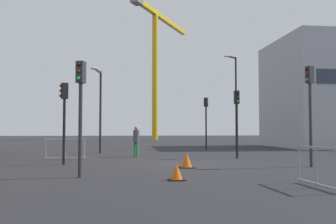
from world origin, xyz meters
TOP-DOWN VIEW (x-y plane):
  - ground at (0.00, 0.00)m, footprint 160.00×160.00m
  - construction_crane at (2.27, 40.33)m, footprint 10.65×18.05m
  - streetlamp_tall at (6.25, 12.63)m, footprint 1.30×1.05m
  - streetlamp_short at (-4.29, 7.45)m, footprint 0.57×2.06m
  - traffic_light_median at (3.67, 11.80)m, footprint 0.36×0.38m
  - traffic_light_far at (-4.09, -4.50)m, footprint 0.32×0.39m
  - traffic_light_island at (3.27, 2.59)m, footprint 0.24×0.37m
  - traffic_light_near at (-5.32, 0.10)m, footprint 0.39×0.32m
  - traffic_light_corner at (4.87, -2.21)m, footprint 0.39×0.33m
  - pedestrian_walking at (-2.03, 4.22)m, footprint 0.34×0.34m
  - safety_barrier_rear at (-5.65, 2.75)m, footprint 2.11×0.13m
  - safety_barrier_mid_span at (2.27, -7.40)m, footprint 0.12×1.99m
  - traffic_cone_orange at (-1.12, -5.45)m, footprint 0.50×0.50m
  - traffic_cone_by_barrier at (-0.21, -1.89)m, footprint 0.61×0.61m

SIDE VIEW (x-z plane):
  - ground at x=0.00m, z-range 0.00..0.00m
  - traffic_cone_orange at x=-1.12m, z-range -0.02..0.48m
  - traffic_cone_by_barrier at x=-0.21m, z-range -0.02..0.59m
  - safety_barrier_mid_span at x=2.27m, z-range 0.02..1.10m
  - safety_barrier_rear at x=-5.65m, z-range 0.02..1.10m
  - pedestrian_walking at x=-2.03m, z-range 0.14..1.88m
  - traffic_light_near at x=-5.32m, z-range 0.64..4.21m
  - traffic_light_island at x=3.27m, z-range 0.64..4.24m
  - traffic_light_far at x=-4.09m, z-range 0.65..4.36m
  - traffic_light_median at x=3.67m, z-range 0.69..4.72m
  - traffic_light_corner at x=4.87m, z-range 0.70..4.83m
  - streetlamp_short at x=-4.29m, z-range 0.65..5.98m
  - streetlamp_tall at x=6.25m, z-range 0.62..8.13m
  - construction_crane at x=2.27m, z-range 3.85..24.06m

